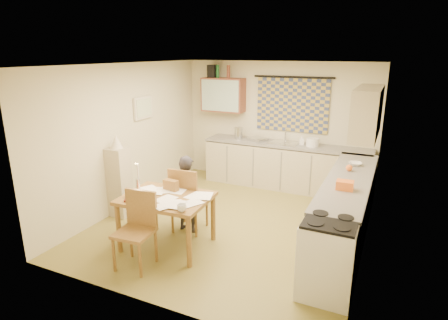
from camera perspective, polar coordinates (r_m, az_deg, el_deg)
The scene contains 44 objects.
floor at distance 6.18m, azimuth 1.41°, elevation -9.57°, with size 4.00×4.50×0.02m, color olive.
ceiling at distance 5.57m, azimuth 1.59°, elevation 14.46°, with size 4.00×4.50×0.02m, color white.
wall_back at distance 7.83m, azimuth 8.15°, elevation 5.53°, with size 4.00×0.02×2.50m, color beige.
wall_front at distance 3.88m, azimuth -12.02°, elevation -5.80°, with size 4.00×0.02×2.50m, color beige.
wall_left at distance 6.78m, azimuth -14.30°, elevation 3.54°, with size 0.02×4.50×2.50m, color beige.
wall_right at distance 5.31m, azimuth 21.80°, elevation -0.61°, with size 0.02×4.50×2.50m, color beige.
window_blind at distance 7.64m, azimuth 10.35°, elevation 8.22°, with size 1.45×0.03×1.05m, color navy.
curtain_rod at distance 7.57m, azimuth 10.52°, elevation 12.33°, with size 0.04×0.04×1.60m, color black.
wall_cabinet at distance 7.99m, azimuth -0.11°, elevation 9.90°, with size 0.90×0.34×0.70m, color brown.
wall_cabinet_glass at distance 7.83m, azimuth -0.64°, elevation 9.78°, with size 0.84×0.02×0.64m, color #99B2A5.
upper_cabinet_right at distance 5.73m, azimuth 21.01°, elevation 6.82°, with size 0.34×1.30×0.70m, color tan.
framed_print at distance 6.99m, azimuth -12.24°, elevation 7.79°, with size 0.04×0.50×0.40m, color beige.
print_canvas at distance 6.97m, azimuth -12.07°, elevation 7.79°, with size 0.01×0.42×0.32m, color white.
counter_back at distance 7.65m, azimuth 9.29°, elevation -0.93°, with size 3.30×0.62×0.92m.
counter_right at distance 5.87m, azimuth 18.16°, elevation -6.95°, with size 0.62×2.95×0.92m.
stove at distance 4.48m, azimuth 15.50°, elevation -14.20°, with size 0.59×0.59×0.92m.
sink at distance 7.55m, azimuth 9.12°, elevation 2.22°, with size 0.55×0.45×0.10m, color silver.
tap at distance 7.68m, azimuth 9.35°, elevation 3.84°, with size 0.03×0.03×0.28m, color silver.
dish_rack at distance 7.70m, azimuth 5.13°, elevation 3.17°, with size 0.35×0.30×0.06m, color silver.
kettle at distance 7.82m, azimuth 2.26°, elevation 4.11°, with size 0.18×0.18×0.24m, color silver.
mixing_bowl at distance 7.39m, azimuth 13.34°, elevation 2.64°, with size 0.24×0.24×0.16m, color white.
soap_bottle at distance 7.48m, azimuth 11.77°, elevation 3.00°, with size 0.11×0.11×0.18m, color white.
bowl at distance 6.36m, azimuth 19.36°, elevation -0.55°, with size 0.24×0.24×0.05m, color white.
orange_bag at distance 5.21m, azimuth 17.93°, elevation -3.67°, with size 0.22×0.16×0.12m, color orange.
fruit_orange at distance 6.02m, azimuth 18.54°, elevation -1.14°, with size 0.10×0.10×0.10m, color orange.
speaker at distance 8.06m, azimuth -1.84°, elevation 13.38°, with size 0.16×0.20×0.26m, color black.
bottle_green at distance 8.00m, azimuth -0.98°, elevation 13.36°, with size 0.07×0.07×0.26m, color #195926.
bottle_brown at distance 7.90m, azimuth 0.68°, elevation 13.32°, with size 0.07×0.07×0.26m, color brown.
dining_table at distance 5.41m, azimuth -8.64°, elevation -9.17°, with size 1.25×0.98×0.75m.
chair_far at distance 5.84m, azimuth -5.32°, elevation -7.69°, with size 0.49×0.49×1.03m.
chair_near at distance 5.04m, azimuth -13.28°, elevation -12.41°, with size 0.48×0.48×0.98m.
person at distance 5.73m, azimuth -5.65°, elevation -5.12°, with size 0.45×0.31×1.21m, color black.
shelf_stand at distance 6.47m, azimuth -15.63°, elevation -3.29°, with size 0.32×0.30×1.17m, color tan.
lampshade at distance 6.28m, azimuth -16.11°, elevation 2.72°, with size 0.20×0.20×0.22m, color beige.
letter_rack at distance 5.44m, azimuth -8.09°, elevation -3.84°, with size 0.22×0.10×0.16m, color brown.
mug at distance 4.75m, azimuth -6.44°, elevation -7.26°, with size 0.16×0.16×0.10m, color white.
magazine at distance 5.29m, azimuth -14.81°, elevation -5.59°, with size 0.31×0.33×0.03m, color maroon.
book at distance 5.41m, azimuth -13.20°, elevation -5.04°, with size 0.27×0.32×0.02m, color orange.
orange_box at distance 5.18m, azimuth -13.34°, elevation -5.88°, with size 0.12×0.08×0.04m, color orange.
eyeglasses at distance 4.96m, azimuth -9.34°, elevation -6.84°, with size 0.13×0.04×0.02m, color black.
candle_holder at distance 5.52m, azimuth -12.99°, elevation -3.70°, with size 0.06×0.06×0.18m, color silver.
candle at distance 5.47m, azimuth -12.98°, elevation -1.66°, with size 0.02×0.02×0.22m, color white.
candle_flame at distance 5.40m, azimuth -13.31°, elevation -0.56°, with size 0.02×0.02×0.02m, color #FFCC66.
papers at distance 5.24m, azimuth -7.60°, elevation -5.44°, with size 1.21×0.93×0.02m.
Camera 1 is at (2.21, -5.11, 2.68)m, focal length 30.00 mm.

